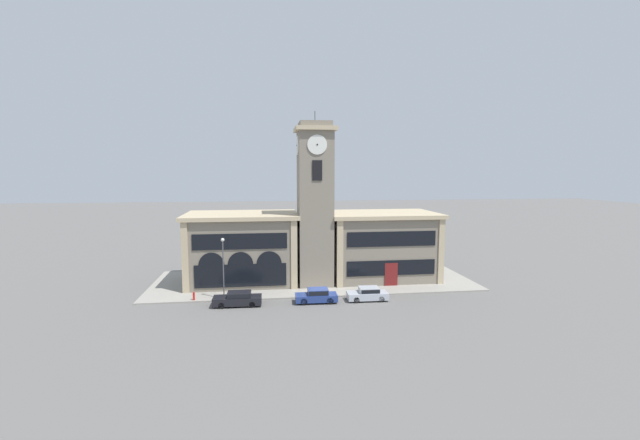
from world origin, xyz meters
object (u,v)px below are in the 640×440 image
at_px(parked_car_near, 238,298).
at_px(parked_car_mid, 317,295).
at_px(fire_hydrant, 194,296).
at_px(parked_car_far, 368,294).
at_px(street_lamp, 223,260).

relative_size(parked_car_near, parked_car_mid, 1.12).
height_order(parked_car_near, fire_hydrant, parked_car_near).
xyz_separation_m(parked_car_mid, parked_car_far, (5.30, 0.00, -0.02)).
bearing_deg(parked_car_far, street_lamp, -6.09).
distance_m(parked_car_far, street_lamp, 15.21).
bearing_deg(parked_car_near, parked_car_mid, -178.75).
distance_m(parked_car_near, fire_hydrant, 4.95).
xyz_separation_m(parked_car_mid, street_lamp, (-9.37, 1.89, 3.52)).
bearing_deg(parked_car_near, street_lamp, -49.96).
distance_m(parked_car_near, parked_car_far, 13.15).
bearing_deg(parked_car_far, parked_car_mid, 1.25).
distance_m(parked_car_near, parked_car_mid, 7.85).
height_order(parked_car_mid, fire_hydrant, parked_car_mid).
distance_m(parked_car_mid, fire_hydrant, 12.55).
xyz_separation_m(parked_car_near, fire_hydrant, (-4.54, 1.96, -0.15)).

